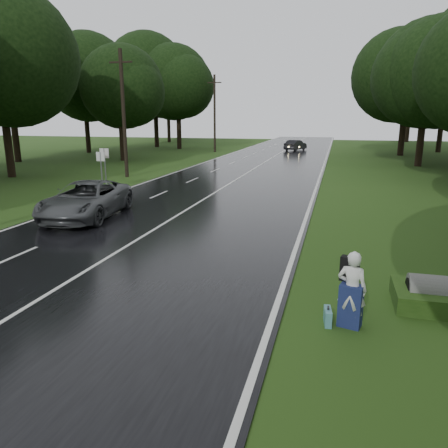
# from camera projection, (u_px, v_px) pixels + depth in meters

# --- Properties ---
(ground) EXTENTS (160.00, 160.00, 0.00)m
(ground) POSITION_uv_depth(u_px,v_px,m) (52.00, 293.00, 11.11)
(ground) COLOR #264514
(ground) RESTS_ON ground
(road) EXTENTS (12.00, 140.00, 0.04)m
(road) POSITION_uv_depth(u_px,v_px,m) (233.00, 182.00, 29.85)
(road) COLOR black
(road) RESTS_ON ground
(lane_center) EXTENTS (0.12, 140.00, 0.01)m
(lane_center) POSITION_uv_depth(u_px,v_px,m) (233.00, 182.00, 29.84)
(lane_center) COLOR silver
(lane_center) RESTS_ON road
(grey_car) EXTENTS (3.43, 6.08, 1.60)m
(grey_car) POSITION_uv_depth(u_px,v_px,m) (86.00, 200.00, 19.18)
(grey_car) COLOR #494C4E
(grey_car) RESTS_ON road
(far_car) EXTENTS (2.82, 4.48, 1.39)m
(far_car) POSITION_uv_depth(u_px,v_px,m) (296.00, 145.00, 57.33)
(far_car) COLOR black
(far_car) RESTS_ON road
(hitchhiker) EXTENTS (0.72, 0.68, 1.73)m
(hitchhiker) POSITION_uv_depth(u_px,v_px,m) (351.00, 292.00, 9.19)
(hitchhiker) COLOR silver
(hitchhiker) RESTS_ON ground
(suitcase) EXTENTS (0.20, 0.51, 0.35)m
(suitcase) POSITION_uv_depth(u_px,v_px,m) (328.00, 316.00, 9.43)
(suitcase) COLOR teal
(suitcase) RESTS_ON ground
(culvert) EXTENTS (1.57, 0.79, 0.79)m
(culvert) POSITION_uv_depth(u_px,v_px,m) (441.00, 307.00, 10.30)
(culvert) COLOR slate
(culvert) RESTS_ON ground
(utility_pole_mid) EXTENTS (1.80, 0.28, 9.20)m
(utility_pole_mid) POSITION_uv_depth(u_px,v_px,m) (127.00, 177.00, 32.57)
(utility_pole_mid) COLOR black
(utility_pole_mid) RESTS_ON ground
(utility_pole_far) EXTENTS (1.80, 0.28, 9.58)m
(utility_pole_far) POSITION_uv_depth(u_px,v_px,m) (215.00, 152.00, 55.37)
(utility_pole_far) COLOR black
(utility_pole_far) RESTS_ON ground
(road_sign_a) EXTENTS (0.57, 0.10, 2.36)m
(road_sign_a) POSITION_uv_depth(u_px,v_px,m) (103.00, 190.00, 26.82)
(road_sign_a) COLOR white
(road_sign_a) RESTS_ON ground
(road_sign_b) EXTENTS (0.61, 0.10, 2.54)m
(road_sign_b) POSITION_uv_depth(u_px,v_px,m) (107.00, 189.00, 27.27)
(road_sign_b) COLOR white
(road_sign_b) RESTS_ON ground
(tree_left_d) EXTENTS (9.39, 9.39, 14.68)m
(tree_left_d) POSITION_uv_depth(u_px,v_px,m) (12.00, 177.00, 32.52)
(tree_left_d) COLOR black
(tree_left_d) RESTS_ON ground
(tree_left_e) EXTENTS (8.14, 8.14, 12.72)m
(tree_left_e) POSITION_uv_depth(u_px,v_px,m) (124.00, 160.00, 44.71)
(tree_left_e) COLOR black
(tree_left_e) RESTS_ON ground
(tree_left_f) EXTENTS (10.03, 10.03, 15.68)m
(tree_left_f) POSITION_uv_depth(u_px,v_px,m) (179.00, 149.00, 60.84)
(tree_left_f) COLOR black
(tree_left_f) RESTS_ON ground
(tree_right_e) EXTENTS (8.79, 8.79, 13.73)m
(tree_right_e) POSITION_uv_depth(u_px,v_px,m) (418.00, 166.00, 39.60)
(tree_right_e) COLOR black
(tree_right_e) RESTS_ON ground
(tree_right_f) EXTENTS (9.72, 9.72, 15.18)m
(tree_right_f) POSITION_uv_depth(u_px,v_px,m) (400.00, 155.00, 50.55)
(tree_right_f) COLOR black
(tree_right_f) RESTS_ON ground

